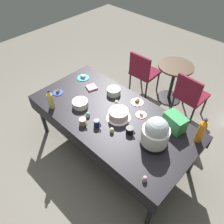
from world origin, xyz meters
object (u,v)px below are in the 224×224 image
at_px(frosted_layer_cake, 119,114).
at_px(maroon_chair_left, 143,71).
at_px(slow_cooker, 156,133).
at_px(maroon_chair_right, 190,94).
at_px(potluck_table, 112,118).
at_px(soda_carton, 175,122).
at_px(dessert_plate_teal, 83,77).
at_px(cupcake_rose, 112,130).
at_px(coffee_mug_navy, 97,123).
at_px(cupcake_mint, 117,102).
at_px(cupcake_vanilla, 145,179).
at_px(cupcake_cocoa, 88,114).
at_px(glass_salad_bowl, 114,91).
at_px(dessert_plate_coral, 141,114).
at_px(coffee_mug_black, 130,130).
at_px(coffee_mug_tan, 83,122).
at_px(soda_bottle_orange_juice, 201,131).
at_px(ceramic_snack_bowl, 80,103).
at_px(cupcake_lemon, 164,114).
at_px(dessert_plate_cobalt, 58,92).
at_px(round_cafe_table, 174,76).

bearing_deg(frosted_layer_cake, maroon_chair_left, 115.24).
relative_size(slow_cooker, maroon_chair_right, 0.45).
xyz_separation_m(potluck_table, soda_carton, (0.68, 0.35, 0.16)).
bearing_deg(soda_carton, dessert_plate_teal, -164.34).
relative_size(cupcake_rose, coffee_mug_navy, 0.60).
bearing_deg(maroon_chair_right, cupcake_mint, -112.41).
bearing_deg(cupcake_vanilla, cupcake_cocoa, 168.99).
relative_size(glass_salad_bowl, dessert_plate_coral, 1.37).
bearing_deg(frosted_layer_cake, potluck_table, -167.69).
xyz_separation_m(slow_cooker, soda_carton, (0.03, 0.35, -0.07)).
relative_size(cupcake_vanilla, coffee_mug_navy, 0.60).
xyz_separation_m(glass_salad_bowl, coffee_mug_black, (0.63, -0.39, -0.00)).
xyz_separation_m(cupcake_vanilla, coffee_mug_black, (-0.50, 0.36, 0.01)).
height_order(glass_salad_bowl, dessert_plate_teal, glass_salad_bowl).
height_order(cupcake_rose, coffee_mug_tan, coffee_mug_tan).
height_order(coffee_mug_black, maroon_chair_right, maroon_chair_right).
relative_size(glass_salad_bowl, cupcake_rose, 2.88).
distance_m(potluck_table, soda_bottle_orange_juice, 1.08).
bearing_deg(maroon_chair_left, coffee_mug_navy, -71.61).
bearing_deg(coffee_mug_black, cupcake_vanilla, -35.85).
relative_size(soda_bottle_orange_juice, maroon_chair_left, 0.41).
height_order(potluck_table, cupcake_rose, cupcake_rose).
xyz_separation_m(cupcake_mint, coffee_mug_tan, (-0.05, -0.55, 0.01)).
distance_m(ceramic_snack_bowl, cupcake_lemon, 1.09).
height_order(cupcake_cocoa, coffee_mug_navy, coffee_mug_navy).
xyz_separation_m(cupcake_cocoa, soda_carton, (0.89, 0.58, 0.07)).
xyz_separation_m(cupcake_rose, maroon_chair_right, (0.20, 1.59, -0.29)).
distance_m(ceramic_snack_bowl, maroon_chair_right, 1.78).
bearing_deg(glass_salad_bowl, cupcake_cocoa, -82.23).
bearing_deg(potluck_table, soda_carton, 27.24).
height_order(soda_bottle_orange_juice, maroon_chair_left, soda_bottle_orange_juice).
height_order(potluck_table, soda_carton, soda_carton).
height_order(cupcake_cocoa, coffee_mug_black, coffee_mug_black).
height_order(dessert_plate_cobalt, maroon_chair_right, maroon_chair_right).
distance_m(cupcake_cocoa, cupcake_lemon, 0.96).
relative_size(slow_cooker, dessert_plate_cobalt, 2.58).
xyz_separation_m(ceramic_snack_bowl, cupcake_vanilla, (1.28, -0.26, -0.01)).
distance_m(cupcake_lemon, coffee_mug_tan, 1.02).
relative_size(ceramic_snack_bowl, soda_carton, 0.80).
bearing_deg(frosted_layer_cake, glass_salad_bowl, 140.94).
bearing_deg(soda_carton, frosted_layer_cake, -138.04).
bearing_deg(dessert_plate_teal, soda_bottle_orange_juice, 3.45).
bearing_deg(round_cafe_table, coffee_mug_tan, -92.72).
height_order(frosted_layer_cake, cupcake_rose, frosted_layer_cake).
distance_m(frosted_layer_cake, maroon_chair_left, 1.54).
bearing_deg(dessert_plate_coral, dessert_plate_cobalt, -157.50).
xyz_separation_m(dessert_plate_teal, cupcake_vanilla, (1.73, -0.70, 0.02)).
relative_size(cupcake_vanilla, maroon_chair_right, 0.08).
xyz_separation_m(glass_salad_bowl, soda_carton, (0.96, 0.03, 0.06)).
bearing_deg(coffee_mug_navy, dessert_plate_coral, 62.12).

